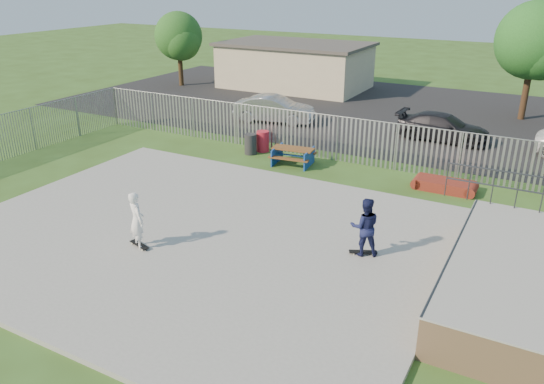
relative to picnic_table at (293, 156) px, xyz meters
The scene contains 18 objects.
ground 7.61m from the picnic_table, 86.66° to the right, with size 120.00×120.00×0.00m, color #34531C.
concrete_slab 7.61m from the picnic_table, 86.66° to the right, with size 15.00×12.00×0.15m, color gray.
quarter_pipe 11.91m from the picnic_table, 33.39° to the right, with size 5.50×7.05×2.19m.
fence 3.39m from the picnic_table, 64.33° to the right, with size 26.04×16.02×2.00m.
picnic_table is the anchor object (origin of this frame).
funbox 6.41m from the picnic_table, ahead, with size 1.99×1.01×0.40m.
trash_bin_red 2.30m from the picnic_table, 154.18° to the left, with size 0.58×0.58×0.96m, color #B81C2E.
trash_bin_grey 2.40m from the picnic_table, behind, with size 0.56×0.56×0.94m, color #28282A.
parking_lot 11.42m from the picnic_table, 87.77° to the left, with size 40.00×18.00×0.02m, color black.
car_silver 7.20m from the picnic_table, 124.88° to the left, with size 1.55×4.43×1.46m, color #A8A8AD.
car_dark 8.35m from the picnic_table, 54.07° to the left, with size 1.84×4.53×1.32m, color black.
building 17.21m from the picnic_table, 116.12° to the left, with size 10.40×6.40×3.20m.
tree_left 19.74m from the picnic_table, 141.81° to the left, with size 3.44×3.44×5.30m.
tree_mid 15.96m from the picnic_table, 59.09° to the left, with size 4.19×4.19×6.47m.
skateboard_a 8.45m from the picnic_table, 49.59° to the right, with size 0.81×0.53×0.08m.
skateboard_b 9.20m from the picnic_table, 93.09° to the right, with size 0.82×0.42×0.08m.
skater_navy 8.47m from the picnic_table, 49.59° to the right, with size 0.84×0.66×1.73m, color #161B45.
skater_white 9.22m from the picnic_table, 93.09° to the right, with size 0.63×0.41×1.73m, color white.
Camera 1 is at (9.19, -11.95, 7.59)m, focal length 35.00 mm.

